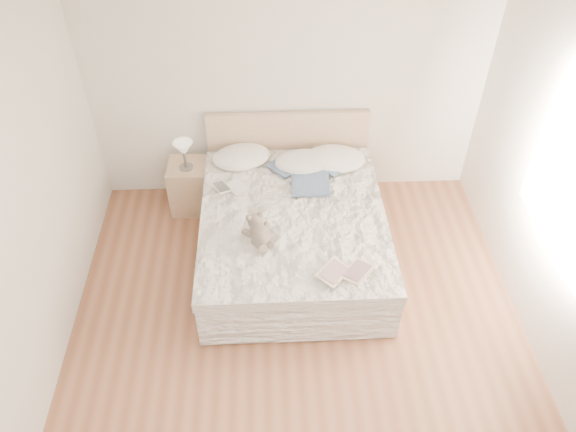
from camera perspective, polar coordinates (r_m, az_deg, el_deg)
The scene contains 15 objects.
floor at distance 4.93m, azimuth 1.19°, elevation -13.66°, with size 4.00×4.50×0.00m, color brown.
ceiling at distance 3.08m, azimuth 1.93°, elevation 15.48°, with size 4.00×4.50×0.00m, color white.
wall_back at distance 5.69m, azimuth -0.04°, elevation 13.72°, with size 4.00×0.02×2.70m, color beige.
wall_left at distance 4.26m, azimuth -26.48°, elevation -3.15°, with size 0.02×4.50×2.70m, color beige.
window at distance 4.60m, azimuth 26.81°, elevation 2.08°, with size 0.02×1.30×1.10m, color white.
bed at distance 5.46m, azimuth 0.47°, elevation -1.40°, with size 1.72×2.14×1.00m.
nightstand at distance 6.08m, azimuth -9.73°, elevation 2.99°, with size 0.45×0.40×0.56m, color tan.
table_lamp at distance 5.75m, azimuth -10.56°, elevation 6.62°, with size 0.21×0.21×0.32m.
pillow_left at distance 5.83m, azimuth -4.75°, elevation 6.01°, with size 0.60×0.42×0.18m, color white.
pillow_middle at distance 5.74m, azimuth 1.50°, elevation 5.51°, with size 0.57×0.40×0.17m, color silver.
pillow_right at distance 5.81m, azimuth 4.80°, elevation 5.84°, with size 0.62×0.43×0.18m, color white.
blouse at distance 5.55m, azimuth 2.29°, elevation 3.84°, with size 0.58×0.61×0.02m, color #334665, non-canonical shape.
photo_book at distance 5.47m, azimuth -6.01°, elevation 2.90°, with size 0.29×0.20×0.02m, color silver.
childrens_book at distance 4.67m, azimuth 5.87°, elevation -5.71°, with size 0.40×0.27×0.03m, color beige.
teddy_bear at distance 4.89m, azimuth -2.86°, elevation -2.39°, with size 0.23×0.33×0.17m, color #6A5D52, non-canonical shape.
Camera 1 is at (-0.23, -2.73, 4.10)m, focal length 35.00 mm.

